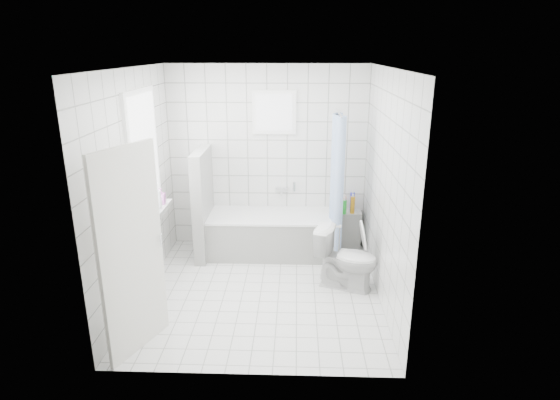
{
  "coord_description": "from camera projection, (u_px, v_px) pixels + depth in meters",
  "views": [
    {
      "loc": [
        0.41,
        -5.0,
        2.79
      ],
      "look_at": [
        0.22,
        0.35,
        1.05
      ],
      "focal_mm": 30.0,
      "sensor_mm": 36.0,
      "label": 1
    }
  ],
  "objects": [
    {
      "name": "tub_faucet",
      "position": [
        282.0,
        189.0,
        6.75
      ],
      "size": [
        0.18,
        0.06,
        0.06
      ],
      "primitive_type": "cube",
      "color": "silver",
      "rests_on": "wall_back"
    },
    {
      "name": "shower_curtain",
      "position": [
        337.0,
        183.0,
        6.18
      ],
      "size": [
        0.14,
        0.48,
        1.78
      ],
      "primitive_type": null,
      "color": "#4371C4",
      "rests_on": "curtain_rod"
    },
    {
      "name": "partition_wall",
      "position": [
        203.0,
        204.0,
        6.45
      ],
      "size": [
        0.15,
        0.85,
        1.5
      ],
      "primitive_type": "cube",
      "color": "white",
      "rests_on": "ground"
    },
    {
      "name": "wall_back",
      "position": [
        267.0,
        158.0,
        6.65
      ],
      "size": [
        2.8,
        0.02,
        2.6
      ],
      "primitive_type": "cube",
      "color": "white",
      "rests_on": "ground"
    },
    {
      "name": "wall_right",
      "position": [
        385.0,
        190.0,
        5.18
      ],
      "size": [
        0.02,
        3.0,
        2.6
      ],
      "primitive_type": "cube",
      "color": "white",
      "rests_on": "ground"
    },
    {
      "name": "bathtub",
      "position": [
        274.0,
        234.0,
        6.6
      ],
      "size": [
        1.81,
        0.77,
        0.58
      ],
      "color": "white",
      "rests_on": "ground"
    },
    {
      "name": "window_left",
      "position": [
        145.0,
        155.0,
        5.46
      ],
      "size": [
        0.01,
        0.9,
        1.4
      ],
      "primitive_type": "cube",
      "color": "white",
      "rests_on": "wall_left"
    },
    {
      "name": "tiled_ledge",
      "position": [
        346.0,
        229.0,
        6.82
      ],
      "size": [
        0.4,
        0.24,
        0.55
      ],
      "primitive_type": "cube",
      "color": "white",
      "rests_on": "ground"
    },
    {
      "name": "window_back",
      "position": [
        274.0,
        113.0,
        6.4
      ],
      "size": [
        0.5,
        0.01,
        0.5
      ],
      "primitive_type": "cube",
      "color": "white",
      "rests_on": "wall_back"
    },
    {
      "name": "curtain_rod",
      "position": [
        339.0,
        113.0,
        6.02
      ],
      "size": [
        0.02,
        0.8,
        0.02
      ],
      "primitive_type": "cylinder",
      "rotation": [
        1.57,
        0.0,
        0.0
      ],
      "color": "silver",
      "rests_on": "wall_back"
    },
    {
      "name": "sill_bottles",
      "position": [
        154.0,
        202.0,
        5.62
      ],
      "size": [
        0.17,
        0.78,
        0.32
      ],
      "color": "white",
      "rests_on": "window_sill"
    },
    {
      "name": "window_sill",
      "position": [
        155.0,
        215.0,
        5.69
      ],
      "size": [
        0.18,
        1.02,
        0.08
      ],
      "primitive_type": "cube",
      "color": "white",
      "rests_on": "wall_left"
    },
    {
      "name": "ledge_bottles",
      "position": [
        349.0,
        204.0,
        6.67
      ],
      "size": [
        0.19,
        0.19,
        0.28
      ],
      "color": "green",
      "rests_on": "tiled_ledge"
    },
    {
      "name": "toilet",
      "position": [
        347.0,
        258.0,
        5.64
      ],
      "size": [
        0.84,
        0.65,
        0.75
      ],
      "primitive_type": "imported",
      "rotation": [
        0.0,
        0.0,
        1.22
      ],
      "color": "white",
      "rests_on": "ground"
    },
    {
      "name": "wall_left",
      "position": [
        136.0,
        187.0,
        5.27
      ],
      "size": [
        0.02,
        3.0,
        2.6
      ],
      "primitive_type": "cube",
      "color": "white",
      "rests_on": "ground"
    },
    {
      "name": "ceiling",
      "position": [
        258.0,
        68.0,
        4.82
      ],
      "size": [
        3.0,
        3.0,
        0.0
      ],
      "primitive_type": "plane",
      "rotation": [
        3.14,
        0.0,
        0.0
      ],
      "color": "white",
      "rests_on": "ground"
    },
    {
      "name": "wall_front",
      "position": [
        245.0,
        241.0,
        3.8
      ],
      "size": [
        2.8,
        0.02,
        2.6
      ],
      "primitive_type": "cube",
      "color": "white",
      "rests_on": "ground"
    },
    {
      "name": "ground",
      "position": [
        261.0,
        292.0,
        5.63
      ],
      "size": [
        3.0,
        3.0,
        0.0
      ],
      "primitive_type": "plane",
      "color": "white",
      "rests_on": "ground"
    },
    {
      "name": "door",
      "position": [
        132.0,
        253.0,
        4.3
      ],
      "size": [
        0.35,
        0.75,
        2.0
      ],
      "primitive_type": "cube",
      "rotation": [
        0.0,
        0.0,
        -0.4
      ],
      "color": "silver",
      "rests_on": "ground"
    }
  ]
}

